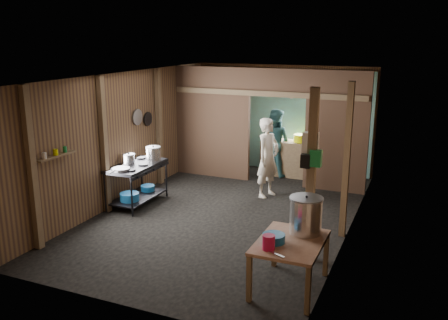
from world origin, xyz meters
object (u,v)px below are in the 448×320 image
at_px(stove_pot_large, 154,154).
at_px(pink_bucket, 269,242).
at_px(yellow_tub, 300,138).
at_px(cook, 268,158).
at_px(prep_table, 290,264).
at_px(stock_pot, 306,216).
at_px(gas_range, 137,184).

bearing_deg(stove_pot_large, pink_bucket, -39.59).
bearing_deg(yellow_tub, pink_bucket, -79.51).
distance_m(yellow_tub, cook, 1.69).
bearing_deg(yellow_tub, prep_table, -76.84).
relative_size(stove_pot_large, pink_bucket, 1.61).
height_order(prep_table, cook, cook).
xyz_separation_m(prep_table, stove_pot_large, (-3.54, 2.41, 0.62)).
height_order(stock_pot, yellow_tub, stock_pot).
relative_size(stove_pot_large, cook, 0.19).
height_order(stock_pot, cook, cook).
bearing_deg(gas_range, stock_pot, -23.81).
relative_size(gas_range, stock_pot, 2.64).
xyz_separation_m(prep_table, stock_pot, (0.11, 0.34, 0.58)).
bearing_deg(pink_bucket, stock_pot, 67.31).
xyz_separation_m(stove_pot_large, stock_pot, (3.65, -2.07, -0.03)).
bearing_deg(prep_table, pink_bucket, -117.24).
bearing_deg(pink_bucket, gas_range, 145.88).
distance_m(stove_pot_large, yellow_tub, 3.63).
xyz_separation_m(gas_range, prep_table, (3.71, -2.03, -0.07)).
distance_m(stove_pot_large, stock_pot, 4.20).
relative_size(stove_pot_large, stock_pot, 0.58).
bearing_deg(stock_pot, cook, 116.36).
bearing_deg(stock_pot, prep_table, -107.56).
xyz_separation_m(yellow_tub, cook, (-0.26, -1.67, -0.11)).
relative_size(stock_pot, yellow_tub, 1.64).
bearing_deg(yellow_tub, stock_pot, -74.75).
distance_m(stock_pot, cook, 3.56).
bearing_deg(stove_pot_large, gas_range, -113.76).
bearing_deg(cook, pink_bucket, -143.98).
bearing_deg(stock_pot, yellow_tub, 105.25).
xyz_separation_m(stove_pot_large, yellow_tub, (2.32, 2.79, -0.02)).
bearing_deg(cook, prep_table, -139.64).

